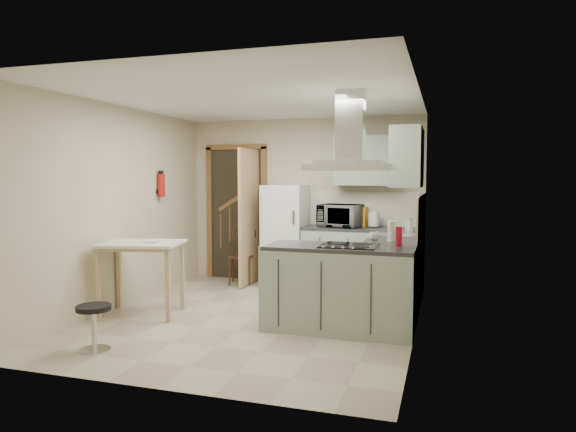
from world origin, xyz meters
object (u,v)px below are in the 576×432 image
(bentwood_chair, at_px, (241,256))
(stool, at_px, (94,328))
(fridge, at_px, (285,235))
(drop_leaf_table, at_px, (142,279))
(microwave, at_px, (340,216))
(extractor_hood, at_px, (350,167))
(peninsula, at_px, (340,288))

(bentwood_chair, relative_size, stool, 1.96)
(fridge, xyz_separation_m, drop_leaf_table, (-1.11, -2.09, -0.32))
(fridge, distance_m, bentwood_chair, 0.76)
(drop_leaf_table, relative_size, microwave, 1.56)
(extractor_hood, relative_size, microwave, 1.52)
(drop_leaf_table, height_order, stool, drop_leaf_table)
(fridge, bearing_deg, extractor_hood, -56.21)
(fridge, relative_size, microwave, 2.54)
(peninsula, bearing_deg, microwave, 101.36)
(peninsula, xyz_separation_m, drop_leaf_table, (-2.33, -0.11, -0.02))
(fridge, xyz_separation_m, stool, (-0.84, -3.29, -0.53))
(fridge, height_order, stool, fridge)
(fridge, xyz_separation_m, extractor_hood, (1.32, -1.98, 0.97))
(peninsula, relative_size, bentwood_chair, 1.83)
(extractor_hood, height_order, bentwood_chair, extractor_hood)
(fridge, relative_size, extractor_hood, 1.67)
(extractor_hood, distance_m, microwave, 2.16)
(extractor_hood, distance_m, drop_leaf_table, 2.76)
(fridge, bearing_deg, microwave, 1.23)
(fridge, relative_size, drop_leaf_table, 1.63)
(fridge, distance_m, peninsula, 2.35)
(extractor_hood, xyz_separation_m, drop_leaf_table, (-2.43, -0.11, -1.29))
(fridge, distance_m, microwave, 0.88)
(peninsula, xyz_separation_m, bentwood_chair, (-1.90, 1.88, -0.03))
(extractor_hood, height_order, microwave, extractor_hood)
(drop_leaf_table, height_order, microwave, microwave)
(peninsula, distance_m, stool, 2.46)
(extractor_hood, bearing_deg, fridge, 123.79)
(microwave, bearing_deg, bentwood_chair, -162.06)
(drop_leaf_table, distance_m, bentwood_chair, 2.03)
(peninsula, bearing_deg, stool, -147.61)
(fridge, xyz_separation_m, bentwood_chair, (-0.68, -0.10, -0.33))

